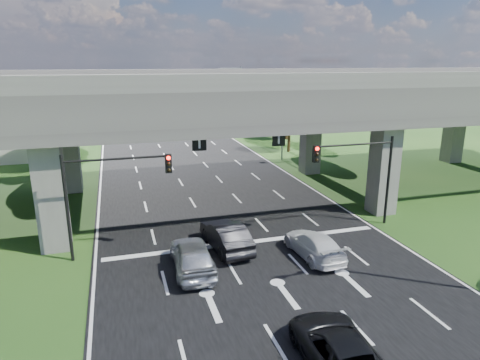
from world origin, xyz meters
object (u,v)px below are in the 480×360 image
car_white (314,245)px  signal_left (107,185)px  signal_right (361,166)px  car_trailing (339,350)px  streetlight_far (280,107)px  streetlight_beyond (238,96)px  car_silver (192,256)px  car_dark (226,236)px

car_white → signal_left: bearing=-19.7°
signal_left → car_white: signal_left is taller
signal_right → car_trailing: signal_right is taller
streetlight_far → car_trailing: (-10.24, -31.95, -5.08)m
streetlight_beyond → car_white: streetlight_beyond is taller
signal_right → car_trailing: 14.72m
car_silver → signal_right: bearing=-163.2°
car_dark → car_trailing: bearing=91.5°
signal_right → car_white: bearing=-145.3°
car_silver → car_trailing: 9.54m
signal_left → car_silver: signal_left is taller
streetlight_beyond → car_dark: streetlight_beyond is taller
signal_right → signal_left: same height
streetlight_beyond → car_dark: bearing=-107.3°
streetlight_beyond → car_dark: size_ratio=2.00×
car_silver → car_trailing: car_silver is taller
car_silver → signal_left: bearing=-35.7°
signal_left → car_white: bearing=-16.9°
car_silver → car_dark: bearing=-135.9°
signal_left → car_trailing: size_ratio=1.14×
car_dark → car_white: bearing=147.0°
signal_left → car_trailing: 14.56m
streetlight_beyond → car_white: (-7.04, -39.36, -5.12)m
signal_right → streetlight_far: streetlight_far is taller
car_dark → car_white: (4.50, -2.36, -0.13)m
car_dark → car_white: car_dark is taller
car_white → car_trailing: car_trailing is taller
signal_right → car_silver: 12.49m
signal_left → streetlight_beyond: (17.92, 36.06, 1.66)m
streetlight_far → car_white: size_ratio=2.08×
signal_right → car_silver: size_ratio=1.19×
signal_right → signal_left: (-15.65, 0.00, 0.00)m
streetlight_beyond → car_trailing: 49.29m
streetlight_far → car_trailing: streetlight_far is taller
streetlight_beyond → car_trailing: size_ratio=1.89×
car_dark → car_trailing: car_dark is taller
signal_right → car_white: 6.76m
signal_right → signal_left: size_ratio=1.00×
car_trailing → car_dark: bearing=-80.3°
signal_left → streetlight_far: bearing=48.2°
signal_left → signal_right: bearing=0.0°
car_dark → car_trailing: size_ratio=0.95×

